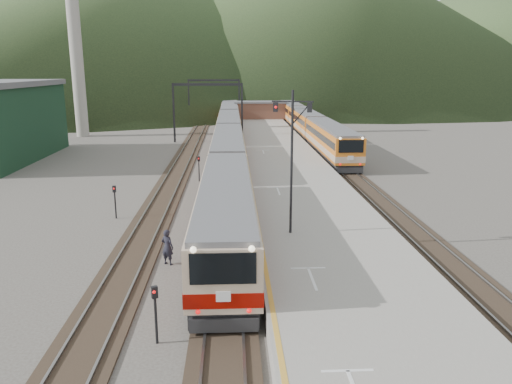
{
  "coord_description": "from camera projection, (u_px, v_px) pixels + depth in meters",
  "views": [
    {
      "loc": [
        0.39,
        -13.98,
        9.89
      ],
      "look_at": [
        1.92,
        17.78,
        2.0
      ],
      "focal_mm": 35.0,
      "sensor_mm": 36.0,
      "label": 1
    }
  ],
  "objects": [
    {
      "name": "main_train",
      "position": [
        229.0,
        128.0,
        67.79
      ],
      "size": [
        2.98,
        102.12,
        3.63
      ],
      "color": "tan",
      "rests_on": "track_main"
    },
    {
      "name": "hill_c",
      "position": [
        481.0,
        33.0,
        218.65
      ],
      "size": [
        160.0,
        160.0,
        50.0
      ],
      "primitive_type": "cone",
      "color": "#2E4224",
      "rests_on": "ground"
    },
    {
      "name": "platform",
      "position": [
        281.0,
        160.0,
        52.9
      ],
      "size": [
        8.0,
        100.0,
        1.0
      ],
      "primitive_type": "cube",
      "color": "gray",
      "rests_on": "ground"
    },
    {
      "name": "gantry_far",
      "position": [
        214.0,
        93.0,
        92.0
      ],
      "size": [
        9.55,
        0.25,
        8.0
      ],
      "color": "black",
      "rests_on": "ground"
    },
    {
      "name": "short_signal_b",
      "position": [
        199.0,
        165.0,
        44.64
      ],
      "size": [
        0.25,
        0.2,
        2.27
      ],
      "color": "black",
      "rests_on": "ground"
    },
    {
      "name": "track_main",
      "position": [
        229.0,
        161.0,
        54.68
      ],
      "size": [
        2.6,
        200.0,
        0.23
      ],
      "color": "black",
      "rests_on": "ground"
    },
    {
      "name": "smokestack",
      "position": [
        74.0,
        32.0,
        71.38
      ],
      "size": [
        1.8,
        1.8,
        30.0
      ],
      "primitive_type": "cylinder",
      "color": "#9E998E",
      "rests_on": "ground"
    },
    {
      "name": "short_signal_a",
      "position": [
        155.0,
        307.0,
        18.11
      ],
      "size": [
        0.27,
        0.24,
        2.27
      ],
      "color": "black",
      "rests_on": "ground"
    },
    {
      "name": "second_train",
      "position": [
        305.0,
        122.0,
        75.34
      ],
      "size": [
        2.87,
        58.97,
        3.51
      ],
      "color": "orange",
      "rests_on": "track_second"
    },
    {
      "name": "hill_a",
      "position": [
        125.0,
        15.0,
        191.02
      ],
      "size": [
        180.0,
        180.0,
        60.0
      ],
      "primitive_type": "cone",
      "color": "#2E4224",
      "rests_on": "ground"
    },
    {
      "name": "worker",
      "position": [
        167.0,
        247.0,
        25.69
      ],
      "size": [
        0.82,
        0.73,
        1.89
      ],
      "primitive_type": "imported",
      "rotation": [
        0.0,
        0.0,
        2.65
      ],
      "color": "black",
      "rests_on": "ground"
    },
    {
      "name": "track_second",
      "position": [
        333.0,
        160.0,
        55.22
      ],
      "size": [
        2.6,
        200.0,
        0.23
      ],
      "color": "black",
      "rests_on": "ground"
    },
    {
      "name": "hill_b",
      "position": [
        294.0,
        7.0,
        231.28
      ],
      "size": [
        220.0,
        220.0,
        75.0
      ],
      "primitive_type": "cone",
      "color": "#2E4224",
      "rests_on": "ground"
    },
    {
      "name": "short_signal_c",
      "position": [
        115.0,
        197.0,
        33.51
      ],
      "size": [
        0.23,
        0.17,
        2.27
      ],
      "color": "black",
      "rests_on": "ground"
    },
    {
      "name": "track_far",
      "position": [
        183.0,
        161.0,
        54.45
      ],
      "size": [
        2.6,
        200.0,
        0.23
      ],
      "color": "black",
      "rests_on": "ground"
    },
    {
      "name": "signal_mast",
      "position": [
        292.0,
        149.0,
        26.66
      ],
      "size": [
        2.15,
        0.67,
        7.81
      ],
      "color": "black",
      "rests_on": "platform"
    },
    {
      "name": "station_shed",
      "position": [
        260.0,
        110.0,
        91.18
      ],
      "size": [
        9.4,
        4.4,
        3.1
      ],
      "color": "brown",
      "rests_on": "platform"
    },
    {
      "name": "gantry_near",
      "position": [
        208.0,
        101.0,
        67.76
      ],
      "size": [
        9.55,
        0.25,
        8.0
      ],
      "color": "black",
      "rests_on": "ground"
    }
  ]
}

